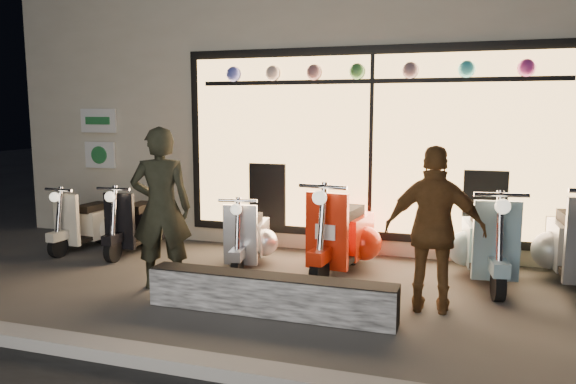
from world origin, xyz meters
name	(u,v)px	position (x,y,z in m)	size (l,w,h in m)	color
ground	(268,292)	(0.00, 0.00, 0.00)	(40.00, 40.00, 0.00)	#383533
kerb	(180,362)	(0.00, -2.00, 0.06)	(40.00, 0.25, 0.12)	slate
shop_building	(358,106)	(0.00, 4.98, 2.10)	(10.20, 6.23, 4.20)	beige
graffiti_barrier	(270,295)	(0.26, -0.65, 0.20)	(2.54, 0.28, 0.40)	black
scooter_silver	(249,237)	(-0.62, 0.98, 0.37)	(0.56, 1.31, 0.93)	black
scooter_red	(344,235)	(0.62, 1.12, 0.46)	(0.63, 1.60, 1.14)	black
scooter_black	(139,224)	(-2.43, 1.21, 0.39)	(0.47, 1.34, 0.96)	black
scooter_cream	(91,223)	(-3.20, 1.14, 0.37)	(0.46, 1.28, 0.92)	black
scooter_blue	(487,243)	(2.33, 1.28, 0.44)	(0.63, 1.56, 1.11)	black
scooter_grey	(576,244)	(3.31, 1.39, 0.47)	(0.59, 1.65, 1.18)	black
man	(161,208)	(-1.20, -0.20, 0.92)	(0.67, 0.44, 1.84)	black
woman	(435,230)	(1.79, -0.06, 0.84)	(0.98, 0.41, 1.68)	brown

